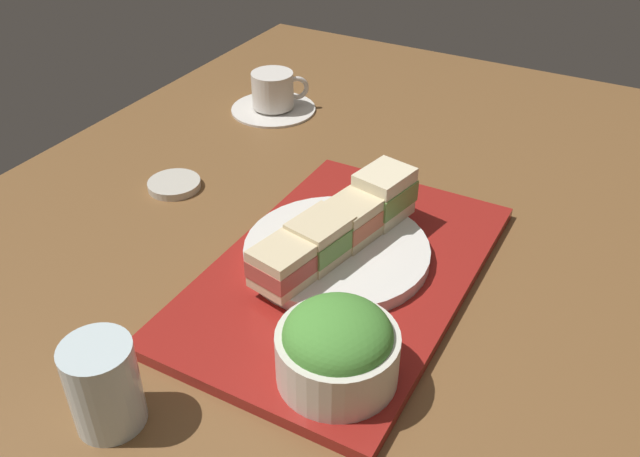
{
  "coord_description": "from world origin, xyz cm",
  "views": [
    {
      "loc": [
        -60.36,
        -31.72,
        49.79
      ],
      "look_at": [
        -4.05,
        -0.92,
        5.0
      ],
      "focal_mm": 37.83,
      "sensor_mm": 36.0,
      "label": 1
    }
  ],
  "objects_px": {
    "sandwich_plate": "(337,251)",
    "sandwich_inner_far": "(353,219)",
    "coffee_cup": "(274,95)",
    "salad_bowl": "(338,347)",
    "drinking_glass": "(104,385)",
    "sandwich_inner_near": "(320,239)",
    "sandwich_farmost": "(384,194)",
    "small_sauce_dish": "(174,184)",
    "sandwich_nearmost": "(284,264)"
  },
  "relations": [
    {
      "from": "salad_bowl",
      "to": "drinking_glass",
      "type": "bearing_deg",
      "value": 129.7
    },
    {
      "from": "salad_bowl",
      "to": "drinking_glass",
      "type": "xyz_separation_m",
      "value": [
        -0.13,
        0.16,
        -0.01
      ]
    },
    {
      "from": "salad_bowl",
      "to": "small_sauce_dish",
      "type": "xyz_separation_m",
      "value": [
        0.22,
        0.37,
        -0.05
      ]
    },
    {
      "from": "sandwich_inner_far",
      "to": "sandwich_farmost",
      "type": "bearing_deg",
      "value": -13.59
    },
    {
      "from": "sandwich_plate",
      "to": "sandwich_inner_near",
      "type": "height_order",
      "value": "sandwich_inner_near"
    },
    {
      "from": "sandwich_farmost",
      "to": "sandwich_nearmost",
      "type": "bearing_deg",
      "value": 166.41
    },
    {
      "from": "sandwich_plate",
      "to": "small_sauce_dish",
      "type": "xyz_separation_m",
      "value": [
        0.05,
        0.28,
        -0.02
      ]
    },
    {
      "from": "small_sauce_dish",
      "to": "sandwich_farmost",
      "type": "bearing_deg",
      "value": -83.44
    },
    {
      "from": "coffee_cup",
      "to": "sandwich_farmost",
      "type": "bearing_deg",
      "value": -128.43
    },
    {
      "from": "sandwich_inner_near",
      "to": "salad_bowl",
      "type": "relative_size",
      "value": 0.66
    },
    {
      "from": "drinking_glass",
      "to": "salad_bowl",
      "type": "bearing_deg",
      "value": -50.3
    },
    {
      "from": "coffee_cup",
      "to": "sandwich_nearmost",
      "type": "bearing_deg",
      "value": -146.71
    },
    {
      "from": "sandwich_inner_near",
      "to": "salad_bowl",
      "type": "height_order",
      "value": "salad_bowl"
    },
    {
      "from": "sandwich_plate",
      "to": "sandwich_farmost",
      "type": "bearing_deg",
      "value": -13.59
    },
    {
      "from": "salad_bowl",
      "to": "drinking_glass",
      "type": "height_order",
      "value": "salad_bowl"
    },
    {
      "from": "sandwich_inner_near",
      "to": "small_sauce_dish",
      "type": "xyz_separation_m",
      "value": [
        0.08,
        0.28,
        -0.05
      ]
    },
    {
      "from": "sandwich_plate",
      "to": "coffee_cup",
      "type": "distance_m",
      "value": 0.45
    },
    {
      "from": "sandwich_nearmost",
      "to": "sandwich_inner_near",
      "type": "distance_m",
      "value": 0.06
    },
    {
      "from": "sandwich_inner_far",
      "to": "salad_bowl",
      "type": "xyz_separation_m",
      "value": [
        -0.19,
        -0.08,
        -0.0
      ]
    },
    {
      "from": "sandwich_nearmost",
      "to": "drinking_glass",
      "type": "relative_size",
      "value": 0.84
    },
    {
      "from": "sandwich_inner_near",
      "to": "sandwich_farmost",
      "type": "bearing_deg",
      "value": -13.59
    },
    {
      "from": "coffee_cup",
      "to": "sandwich_inner_near",
      "type": "bearing_deg",
      "value": -141.49
    },
    {
      "from": "sandwich_inner_far",
      "to": "sandwich_farmost",
      "type": "distance_m",
      "value": 0.06
    },
    {
      "from": "sandwich_inner_far",
      "to": "coffee_cup",
      "type": "relative_size",
      "value": 0.53
    },
    {
      "from": "salad_bowl",
      "to": "sandwich_farmost",
      "type": "bearing_deg",
      "value": 14.85
    },
    {
      "from": "sandwich_farmost",
      "to": "drinking_glass",
      "type": "relative_size",
      "value": 0.86
    },
    {
      "from": "drinking_glass",
      "to": "small_sauce_dish",
      "type": "bearing_deg",
      "value": 30.81
    },
    {
      "from": "sandwich_nearmost",
      "to": "drinking_glass",
      "type": "xyz_separation_m",
      "value": [
        -0.22,
        0.05,
        -0.01
      ]
    },
    {
      "from": "sandwich_plate",
      "to": "sandwich_inner_far",
      "type": "xyz_separation_m",
      "value": [
        0.03,
        -0.01,
        0.03
      ]
    },
    {
      "from": "coffee_cup",
      "to": "salad_bowl",
      "type": "bearing_deg",
      "value": -142.63
    },
    {
      "from": "drinking_glass",
      "to": "small_sauce_dish",
      "type": "relative_size",
      "value": 1.22
    },
    {
      "from": "coffee_cup",
      "to": "small_sauce_dish",
      "type": "height_order",
      "value": "coffee_cup"
    },
    {
      "from": "sandwich_nearmost",
      "to": "sandwich_inner_far",
      "type": "xyz_separation_m",
      "value": [
        0.11,
        -0.03,
        0.0
      ]
    },
    {
      "from": "salad_bowl",
      "to": "drinking_glass",
      "type": "relative_size",
      "value": 1.28
    },
    {
      "from": "sandwich_inner_far",
      "to": "coffee_cup",
      "type": "distance_m",
      "value": 0.43
    },
    {
      "from": "coffee_cup",
      "to": "drinking_glass",
      "type": "height_order",
      "value": "drinking_glass"
    },
    {
      "from": "sandwich_farmost",
      "to": "coffee_cup",
      "type": "bearing_deg",
      "value": 51.57
    },
    {
      "from": "sandwich_farmost",
      "to": "drinking_glass",
      "type": "bearing_deg",
      "value": 166.05
    },
    {
      "from": "sandwich_farmost",
      "to": "drinking_glass",
      "type": "distance_m",
      "value": 0.4
    },
    {
      "from": "sandwich_plate",
      "to": "coffee_cup",
      "type": "xyz_separation_m",
      "value": [
        0.34,
        0.3,
        0.01
      ]
    },
    {
      "from": "sandwich_inner_far",
      "to": "coffee_cup",
      "type": "bearing_deg",
      "value": 44.58
    },
    {
      "from": "sandwich_nearmost",
      "to": "drinking_glass",
      "type": "distance_m",
      "value": 0.22
    },
    {
      "from": "sandwich_plate",
      "to": "sandwich_nearmost",
      "type": "height_order",
      "value": "sandwich_nearmost"
    },
    {
      "from": "sandwich_inner_far",
      "to": "sandwich_farmost",
      "type": "xyz_separation_m",
      "value": [
        0.06,
        -0.01,
        0.01
      ]
    },
    {
      "from": "coffee_cup",
      "to": "small_sauce_dish",
      "type": "bearing_deg",
      "value": -177.52
    },
    {
      "from": "sandwich_inner_near",
      "to": "sandwich_farmost",
      "type": "height_order",
      "value": "sandwich_farmost"
    },
    {
      "from": "sandwich_inner_near",
      "to": "drinking_glass",
      "type": "xyz_separation_m",
      "value": [
        -0.27,
        0.07,
        -0.01
      ]
    },
    {
      "from": "coffee_cup",
      "to": "drinking_glass",
      "type": "distance_m",
      "value": 0.67
    },
    {
      "from": "sandwich_inner_far",
      "to": "drinking_glass",
      "type": "relative_size",
      "value": 0.85
    },
    {
      "from": "sandwich_plate",
      "to": "sandwich_inner_far",
      "type": "distance_m",
      "value": 0.04
    }
  ]
}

